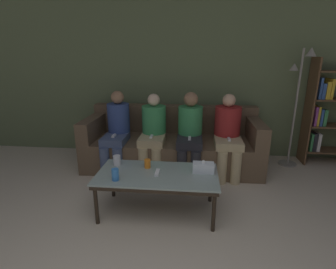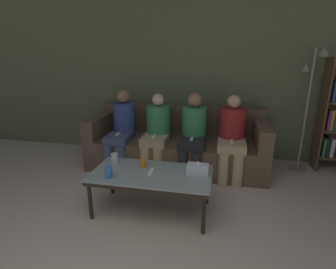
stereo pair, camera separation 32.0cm
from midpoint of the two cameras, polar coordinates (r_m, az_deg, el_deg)
wall_back at (r=4.28m, az=-0.50°, el=12.74°), size 12.00×0.06×2.60m
couch at (r=3.95m, az=-1.33°, el=-2.30°), size 2.54×0.95×0.86m
coffee_table at (r=2.75m, az=-5.72°, el=-9.25°), size 1.24×0.64×0.45m
cup_near_left at (r=2.85m, az=-7.73°, el=-6.37°), size 0.07×0.07×0.09m
cup_near_right at (r=2.98m, az=-14.11°, el=-5.53°), size 0.08×0.08×0.11m
cup_far_center at (r=2.65m, az=-14.88°, el=-8.50°), size 0.07×0.07×0.12m
tissue_box at (r=2.74m, az=4.37°, el=-7.24°), size 0.22×0.12×0.13m
game_remote at (r=2.73m, az=-5.75°, el=-8.29°), size 0.04×0.15×0.02m
bookshelf at (r=4.49m, az=29.86°, el=4.03°), size 0.79×0.32×1.59m
standing_lamp at (r=4.13m, az=24.52°, el=7.60°), size 0.31×0.26×1.72m
seated_person_left_end at (r=3.83m, az=-13.43°, el=1.11°), size 0.32×0.67×1.13m
seated_person_mid_left at (r=3.71m, az=-5.74°, el=0.86°), size 0.34×0.65×1.10m
seated_person_mid_right at (r=3.64m, az=2.29°, el=0.80°), size 0.34×0.69×1.13m
seated_person_right_end at (r=3.65m, az=10.47°, el=0.53°), size 0.36×0.68×1.11m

